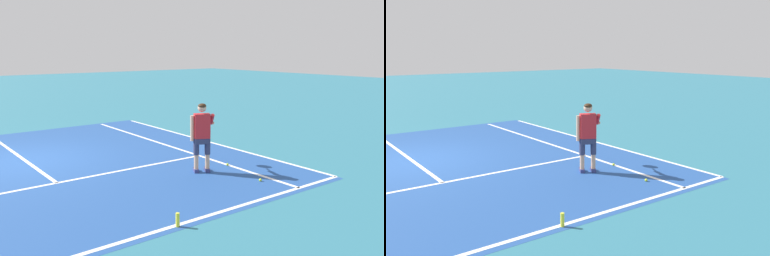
{
  "view_description": "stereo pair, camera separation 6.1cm",
  "coord_description": "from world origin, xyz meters",
  "views": [
    {
      "loc": [
        -3.07,
        -11.52,
        2.99
      ],
      "look_at": [
        3.17,
        -3.3,
        1.05
      ],
      "focal_mm": 39.26,
      "sensor_mm": 36.0,
      "label": 1
    },
    {
      "loc": [
        -3.02,
        -11.56,
        2.99
      ],
      "look_at": [
        3.17,
        -3.3,
        1.05
      ],
      "focal_mm": 39.26,
      "sensor_mm": 36.0,
      "label": 2
    }
  ],
  "objects": [
    {
      "name": "line_service",
      "position": [
        0.0,
        -2.39,
        0.0
      ],
      "size": [
        8.23,
        0.1,
        0.01
      ],
      "primitive_type": "cube",
      "color": "white",
      "rests_on": "ground"
    },
    {
      "name": "line_doubles_right",
      "position": [
        5.49,
        -0.97,
        0.0
      ],
      "size": [
        0.1,
        9.95,
        0.01
      ],
      "primitive_type": "cube",
      "color": "white",
      "rests_on": "ground"
    },
    {
      "name": "line_centre_service",
      "position": [
        0.0,
        0.81,
        0.0
      ],
      "size": [
        0.1,
        6.4,
        0.01
      ],
      "primitive_type": "cube",
      "color": "white",
      "rests_on": "ground"
    },
    {
      "name": "water_bottle",
      "position": [
        0.81,
        -6.0,
        0.12
      ],
      "size": [
        0.07,
        0.07,
        0.25
      ],
      "primitive_type": "cylinder",
      "color": "yellow",
      "rests_on": "ground"
    },
    {
      "name": "court_inner_surface",
      "position": [
        0.0,
        -0.97,
        0.0
      ],
      "size": [
        10.98,
        10.35,
        0.0
      ],
      "primitive_type": "cube",
      "color": "#234C93",
      "rests_on": "ground"
    },
    {
      "name": "tennis_ball_by_baseline",
      "position": [
        4.06,
        -3.66,
        0.03
      ],
      "size": [
        0.07,
        0.07,
        0.07
      ],
      "primitive_type": "sphere",
      "color": "#CCE02D",
      "rests_on": "ground"
    },
    {
      "name": "line_singles_right",
      "position": [
        4.12,
        -0.97,
        0.0
      ],
      "size": [
        0.1,
        9.95,
        0.01
      ],
      "primitive_type": "cube",
      "color": "white",
      "rests_on": "ground"
    },
    {
      "name": "tennis_ball_near_feet",
      "position": [
        3.78,
        -5.1,
        0.03
      ],
      "size": [
        0.07,
        0.07,
        0.07
      ],
      "primitive_type": "sphere",
      "color": "#CCE02D",
      "rests_on": "ground"
    },
    {
      "name": "line_baseline",
      "position": [
        0.0,
        -5.95,
        0.0
      ],
      "size": [
        10.98,
        0.1,
        0.01
      ],
      "primitive_type": "cube",
      "color": "white",
      "rests_on": "ground"
    },
    {
      "name": "tennis_player",
      "position": [
        3.19,
        -3.68,
        0.99
      ],
      "size": [
        1.01,
        0.93,
        1.71
      ],
      "color": "navy",
      "rests_on": "ground"
    },
    {
      "name": "ground_plane",
      "position": [
        0.0,
        0.0,
        0.0
      ],
      "size": [
        80.0,
        80.0,
        0.0
      ],
      "primitive_type": "plane",
      "color": "teal"
    }
  ]
}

